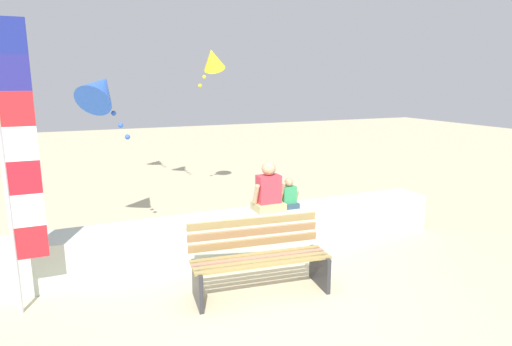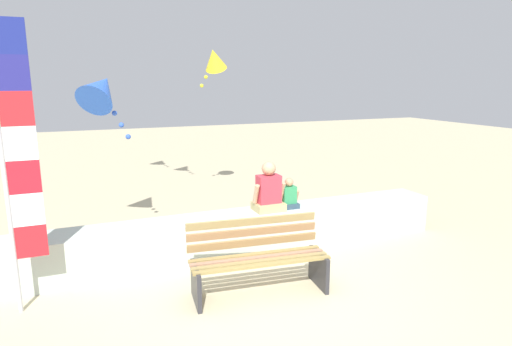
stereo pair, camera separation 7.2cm
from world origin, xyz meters
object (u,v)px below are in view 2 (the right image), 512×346
object	(u,v)px
kite_blue	(101,90)
kite_yellow	(214,60)
person_child	(289,196)
flag_banner	(14,155)
park_bench	(258,259)
person_adult	(269,192)

from	to	relation	value
kite_blue	kite_yellow	size ratio (longest dim) A/B	1.32
person_child	flag_banner	distance (m)	3.79
park_bench	person_child	bearing A→B (deg)	49.81
park_bench	flag_banner	world-z (taller)	flag_banner
person_adult	kite_blue	xyz separation A→B (m)	(-2.23, 1.32, 1.51)
person_adult	flag_banner	size ratio (longest dim) A/B	0.24
park_bench	person_child	world-z (taller)	person_child
person_adult	kite_yellow	xyz separation A→B (m)	(0.14, 3.10, 2.08)
kite_yellow	person_adult	bearing A→B (deg)	-92.62
park_bench	person_adult	size ratio (longest dim) A/B	2.27
kite_blue	person_adult	bearing A→B (deg)	-30.58
park_bench	kite_yellow	world-z (taller)	kite_yellow
person_adult	kite_blue	bearing A→B (deg)	149.42
park_bench	kite_blue	size ratio (longest dim) A/B	1.50
park_bench	flag_banner	xyz separation A→B (m)	(-2.56, 0.57, 1.37)
flag_banner	kite_blue	xyz separation A→B (m)	(1.02, 1.97, 0.64)
park_bench	person_adult	xyz separation A→B (m)	(0.69, 1.23, 0.50)
person_adult	person_child	world-z (taller)	person_adult
person_child	kite_yellow	distance (m)	3.80
person_child	kite_yellow	size ratio (longest dim) A/B	0.54
person_child	kite_blue	world-z (taller)	kite_blue
park_bench	kite_yellow	size ratio (longest dim) A/B	1.97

